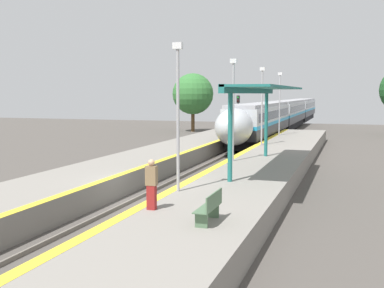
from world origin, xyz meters
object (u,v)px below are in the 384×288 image
lamppost_near (178,108)px  lamppost_mid (233,103)px  lamppost_far (262,101)px  person_waiting (152,184)px  lamppost_farthest (280,100)px  train (286,113)px  railway_signal (238,114)px  platform_bench (210,207)px

lamppost_near → lamppost_mid: 8.78m
lamppost_far → person_waiting: bearing=-89.4°
lamppost_mid → lamppost_farthest: bearing=90.0°
person_waiting → lamppost_far: (-0.20, 20.57, 2.35)m
train → railway_signal: bearing=-96.4°
train → platform_bench: 50.89m
person_waiting → lamppost_far: bearing=90.6°
platform_bench → lamppost_mid: 13.23m
railway_signal → lamppost_near: bearing=-81.5°
platform_bench → railway_signal: bearing=101.7°
train → lamppost_near: lamppost_near is taller
lamppost_near → train: bearing=92.5°
lamppost_far → lamppost_farthest: (0.00, 8.78, 0.00)m
person_waiting → train: bearing=92.6°
train → railway_signal: railway_signal is taller
person_waiting → lamppost_far: size_ratio=0.29×
lamppost_near → lamppost_mid: size_ratio=1.00×
railway_signal → lamppost_mid: (4.17, -19.26, 1.43)m
person_waiting → lamppost_near: 3.83m
lamppost_far → train: bearing=94.1°
lamppost_near → lamppost_mid: same height
lamppost_mid → lamppost_far: 8.78m
platform_bench → lamppost_farthest: lamppost_farthest is taller
person_waiting → railway_signal: railway_signal is taller
train → lamppost_far: (2.07, -29.18, 2.01)m
person_waiting → railway_signal: (-4.38, 31.06, 0.91)m
lamppost_mid → person_waiting: bearing=-89.0°
person_waiting → lamppost_mid: (-0.20, 11.79, 2.35)m
lamppost_far → lamppost_mid: bearing=-90.0°
person_waiting → lamppost_farthest: (-0.20, 29.35, 2.35)m
train → lamppost_far: size_ratio=11.11×
lamppost_near → lamppost_farthest: same height
lamppost_near → person_waiting: bearing=-86.2°
lamppost_near → lamppost_farthest: (0.00, 26.34, 0.00)m
platform_bench → railway_signal: size_ratio=0.34×
railway_signal → platform_bench: bearing=-78.3°
railway_signal → person_waiting: bearing=-82.0°
lamppost_far → lamppost_farthest: size_ratio=1.00×
train → railway_signal: size_ratio=13.63×
platform_bench → person_waiting: bearing=157.4°
railway_signal → lamppost_far: 11.38m
train → lamppost_mid: lamppost_mid is taller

